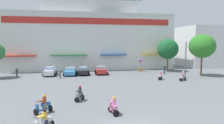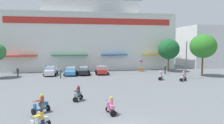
{
  "view_description": "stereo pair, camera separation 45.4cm",
  "coord_description": "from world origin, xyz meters",
  "px_view_note": "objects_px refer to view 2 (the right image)",
  "views": [
    {
      "loc": [
        -3.95,
        -12.83,
        5.73
      ],
      "look_at": [
        2.05,
        18.14,
        2.9
      ],
      "focal_mm": 33.53,
      "sensor_mm": 36.0,
      "label": 1
    },
    {
      "loc": [
        -3.5,
        -12.92,
        5.73
      ],
      "look_at": [
        2.05,
        18.14,
        2.9
      ],
      "focal_mm": 33.53,
      "sensor_mm": 36.0,
      "label": 2
    }
  ],
  "objects_px": {
    "pedestrian_2": "(60,73)",
    "parked_car_0": "(51,71)",
    "scooter_rider_8": "(40,121)",
    "parked_car_2": "(84,71)",
    "plaza_tree_3": "(203,46)",
    "pedestrian_3": "(165,69)",
    "scooter_rider_7": "(111,107)",
    "parked_car_1": "(71,71)",
    "pedestrian_1": "(47,68)",
    "balloon_vendor_cart": "(141,66)",
    "scooter_rider_2": "(183,77)",
    "streetlamp_near": "(186,56)",
    "plaza_tree_1": "(169,49)",
    "scooter_rider_0": "(41,105)",
    "parked_car_3": "(102,70)",
    "scooter_rider_6": "(78,95)",
    "pedestrian_0": "(18,71)",
    "scooter_rider_1": "(161,76)"
  },
  "relations": [
    {
      "from": "parked_car_1",
      "to": "streetlamp_near",
      "type": "height_order",
      "value": "streetlamp_near"
    },
    {
      "from": "plaza_tree_1",
      "to": "scooter_rider_7",
      "type": "relative_size",
      "value": 4.41
    },
    {
      "from": "parked_car_3",
      "to": "scooter_rider_2",
      "type": "bearing_deg",
      "value": -39.49
    },
    {
      "from": "scooter_rider_8",
      "to": "parked_car_2",
      "type": "bearing_deg",
      "value": 80.78
    },
    {
      "from": "scooter_rider_1",
      "to": "pedestrian_2",
      "type": "xyz_separation_m",
      "value": [
        -15.61,
        4.34,
        0.33
      ]
    },
    {
      "from": "parked_car_1",
      "to": "pedestrian_1",
      "type": "xyz_separation_m",
      "value": [
        -4.61,
        3.11,
        0.22
      ]
    },
    {
      "from": "pedestrian_3",
      "to": "balloon_vendor_cart",
      "type": "distance_m",
      "value": 5.41
    },
    {
      "from": "parked_car_0",
      "to": "balloon_vendor_cart",
      "type": "xyz_separation_m",
      "value": [
        17.53,
        2.2,
        0.27
      ]
    },
    {
      "from": "parked_car_3",
      "to": "scooter_rider_2",
      "type": "distance_m",
      "value": 14.7
    },
    {
      "from": "plaza_tree_1",
      "to": "plaza_tree_3",
      "type": "distance_m",
      "value": 7.46
    },
    {
      "from": "scooter_rider_7",
      "to": "parked_car_3",
      "type": "bearing_deg",
      "value": 84.6
    },
    {
      "from": "plaza_tree_3",
      "to": "pedestrian_3",
      "type": "distance_m",
      "value": 7.66
    },
    {
      "from": "scooter_rider_0",
      "to": "scooter_rider_6",
      "type": "height_order",
      "value": "scooter_rider_0"
    },
    {
      "from": "scooter_rider_8",
      "to": "streetlamp_near",
      "type": "distance_m",
      "value": 26.35
    },
    {
      "from": "parked_car_3",
      "to": "pedestrian_3",
      "type": "relative_size",
      "value": 2.71
    },
    {
      "from": "pedestrian_3",
      "to": "balloon_vendor_cart",
      "type": "relative_size",
      "value": 0.66
    },
    {
      "from": "streetlamp_near",
      "to": "pedestrian_2",
      "type": "bearing_deg",
      "value": 168.5
    },
    {
      "from": "scooter_rider_7",
      "to": "pedestrian_3",
      "type": "xyz_separation_m",
      "value": [
        13.78,
        20.14,
        0.32
      ]
    },
    {
      "from": "pedestrian_1",
      "to": "pedestrian_3",
      "type": "relative_size",
      "value": 1.0
    },
    {
      "from": "balloon_vendor_cart",
      "to": "pedestrian_0",
      "type": "bearing_deg",
      "value": -174.26
    },
    {
      "from": "plaza_tree_3",
      "to": "pedestrian_1",
      "type": "relative_size",
      "value": 4.39
    },
    {
      "from": "plaza_tree_1",
      "to": "plaza_tree_3",
      "type": "height_order",
      "value": "plaza_tree_3"
    },
    {
      "from": "plaza_tree_1",
      "to": "streetlamp_near",
      "type": "height_order",
      "value": "plaza_tree_1"
    },
    {
      "from": "plaza_tree_1",
      "to": "parked_car_1",
      "type": "bearing_deg",
      "value": -175.52
    },
    {
      "from": "plaza_tree_1",
      "to": "streetlamp_near",
      "type": "bearing_deg",
      "value": -97.1
    },
    {
      "from": "plaza_tree_3",
      "to": "scooter_rider_0",
      "type": "xyz_separation_m",
      "value": [
        -24.73,
        -15.37,
        -4.58
      ]
    },
    {
      "from": "scooter_rider_7",
      "to": "streetlamp_near",
      "type": "relative_size",
      "value": 0.24
    },
    {
      "from": "scooter_rider_2",
      "to": "scooter_rider_8",
      "type": "height_order",
      "value": "scooter_rider_2"
    },
    {
      "from": "parked_car_1",
      "to": "pedestrian_2",
      "type": "distance_m",
      "value": 3.54
    },
    {
      "from": "pedestrian_2",
      "to": "parked_car_0",
      "type": "bearing_deg",
      "value": 119.15
    },
    {
      "from": "scooter_rider_1",
      "to": "parked_car_3",
      "type": "bearing_deg",
      "value": 136.86
    },
    {
      "from": "scooter_rider_0",
      "to": "pedestrian_3",
      "type": "height_order",
      "value": "pedestrian_3"
    },
    {
      "from": "plaza_tree_3",
      "to": "scooter_rider_8",
      "type": "height_order",
      "value": "plaza_tree_3"
    },
    {
      "from": "scooter_rider_1",
      "to": "scooter_rider_2",
      "type": "xyz_separation_m",
      "value": [
        3.02,
        -1.55,
        0.01
      ]
    },
    {
      "from": "scooter_rider_8",
      "to": "parked_car_3",
      "type": "bearing_deg",
      "value": 73.48
    },
    {
      "from": "plaza_tree_3",
      "to": "balloon_vendor_cart",
      "type": "relative_size",
      "value": 2.92
    },
    {
      "from": "parked_car_2",
      "to": "scooter_rider_0",
      "type": "xyz_separation_m",
      "value": [
        -4.38,
        -20.6,
        -0.09
      ]
    },
    {
      "from": "scooter_rider_0",
      "to": "pedestrian_3",
      "type": "distance_m",
      "value": 26.98
    },
    {
      "from": "scooter_rider_6",
      "to": "scooter_rider_2",
      "type": "bearing_deg",
      "value": 27.64
    },
    {
      "from": "plaza_tree_1",
      "to": "scooter_rider_7",
      "type": "bearing_deg",
      "value": -124.23
    },
    {
      "from": "parked_car_3",
      "to": "scooter_rider_7",
      "type": "relative_size",
      "value": 3.0
    },
    {
      "from": "scooter_rider_6",
      "to": "parked_car_3",
      "type": "bearing_deg",
      "value": 75.33
    },
    {
      "from": "scooter_rider_7",
      "to": "plaza_tree_3",
      "type": "bearing_deg",
      "value": 41.19
    },
    {
      "from": "parked_car_1",
      "to": "pedestrian_2",
      "type": "relative_size",
      "value": 2.73
    },
    {
      "from": "scooter_rider_8",
      "to": "balloon_vendor_cart",
      "type": "distance_m",
      "value": 30.8
    },
    {
      "from": "parked_car_0",
      "to": "pedestrian_3",
      "type": "height_order",
      "value": "pedestrian_3"
    },
    {
      "from": "plaza_tree_3",
      "to": "scooter_rider_7",
      "type": "relative_size",
      "value": 4.86
    },
    {
      "from": "pedestrian_1",
      "to": "balloon_vendor_cart",
      "type": "distance_m",
      "value": 18.62
    },
    {
      "from": "plaza_tree_1",
      "to": "pedestrian_2",
      "type": "relative_size",
      "value": 4.03
    },
    {
      "from": "pedestrian_0",
      "to": "scooter_rider_7",
      "type": "bearing_deg",
      "value": -60.31
    }
  ]
}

